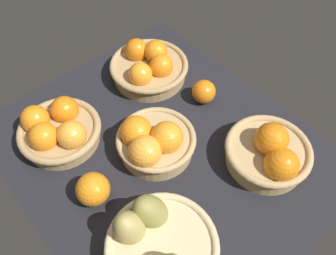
# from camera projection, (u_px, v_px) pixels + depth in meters

# --- Properties ---
(market_tray) EXTENTS (0.84, 0.72, 0.03)m
(market_tray) POSITION_uv_depth(u_px,v_px,m) (162.00, 152.00, 0.93)
(market_tray) COLOR black
(market_tray) RESTS_ON ground
(basket_far_right) EXTENTS (0.22, 0.22, 0.10)m
(basket_far_right) POSITION_uv_depth(u_px,v_px,m) (58.00, 130.00, 0.91)
(basket_far_right) COLOR tan
(basket_far_right) RESTS_ON market_tray
(basket_near_right) EXTENTS (0.24, 0.24, 0.11)m
(basket_near_right) POSITION_uv_depth(u_px,v_px,m) (149.00, 67.00, 1.06)
(basket_near_right) COLOR tan
(basket_near_right) RESTS_ON market_tray
(basket_far_left_pears) EXTENTS (0.24, 0.24, 0.14)m
(basket_far_left_pears) POSITION_uv_depth(u_px,v_px,m) (159.00, 245.00, 0.72)
(basket_far_left_pears) COLOR #D3BC8C
(basket_far_left_pears) RESTS_ON market_tray
(basket_near_left) EXTENTS (0.22, 0.22, 0.12)m
(basket_near_left) POSITION_uv_depth(u_px,v_px,m) (269.00, 153.00, 0.86)
(basket_near_left) COLOR tan
(basket_near_left) RESTS_ON market_tray
(basket_center) EXTENTS (0.21, 0.21, 0.12)m
(basket_center) POSITION_uv_depth(u_px,v_px,m) (153.00, 142.00, 0.88)
(basket_center) COLOR tan
(basket_center) RESTS_ON market_tray
(loose_orange_front_gap) EXTENTS (0.08, 0.08, 0.08)m
(loose_orange_front_gap) POSITION_uv_depth(u_px,v_px,m) (93.00, 190.00, 0.80)
(loose_orange_front_gap) COLOR orange
(loose_orange_front_gap) RESTS_ON market_tray
(loose_orange_back_gap) EXTENTS (0.07, 0.07, 0.07)m
(loose_orange_back_gap) POSITION_uv_depth(u_px,v_px,m) (204.00, 92.00, 1.00)
(loose_orange_back_gap) COLOR orange
(loose_orange_back_gap) RESTS_ON market_tray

